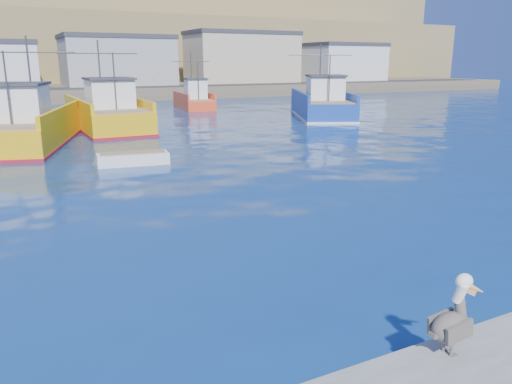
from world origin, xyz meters
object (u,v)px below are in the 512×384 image
at_px(skiff_mid, 133,160).
at_px(pelican, 453,320).
at_px(trawler_yellow_a, 29,127).
at_px(skiff_far, 327,107).
at_px(trawler_blue, 322,105).
at_px(trawler_yellow_b, 107,114).
at_px(boat_orange, 194,99).

relative_size(skiff_mid, pelican, 2.71).
relative_size(trawler_yellow_a, skiff_far, 3.18).
height_order(trawler_blue, skiff_mid, trawler_blue).
xyz_separation_m(trawler_yellow_b, pelican, (-1.45, -34.65, -0.05)).
distance_m(trawler_yellow_b, pelican, 34.68).
bearing_deg(trawler_yellow_a, boat_orange, 46.35).
relative_size(trawler_yellow_b, trawler_blue, 0.97).
bearing_deg(trawler_yellow_a, trawler_yellow_b, 44.80).
bearing_deg(trawler_blue, trawler_yellow_a, -168.05).
xyz_separation_m(trawler_yellow_b, boat_orange, (11.89, 12.79, -0.11)).
bearing_deg(trawler_yellow_a, skiff_far, 20.21).
relative_size(skiff_far, pelican, 3.08).
relative_size(trawler_yellow_a, boat_orange, 1.59).
height_order(trawler_yellow_a, trawler_blue, trawler_blue).
height_order(trawler_blue, boat_orange, trawler_blue).
relative_size(trawler_yellow_b, boat_orange, 1.55).
bearing_deg(trawler_blue, trawler_yellow_b, 178.81).
bearing_deg(skiff_mid, trawler_yellow_b, 83.55).
distance_m(trawler_yellow_a, trawler_blue, 26.06).
distance_m(skiff_mid, skiff_far, 32.78).
bearing_deg(trawler_blue, pelican, -121.64).
height_order(trawler_yellow_a, trawler_yellow_b, trawler_yellow_b).
height_order(skiff_far, pelican, pelican).
bearing_deg(skiff_far, boat_orange, 148.82).
bearing_deg(boat_orange, pelican, -105.71).
xyz_separation_m(trawler_yellow_a, skiff_far, (30.14, 11.10, -0.83)).
xyz_separation_m(trawler_yellow_a, boat_orange, (17.74, 18.60, -0.09)).
relative_size(trawler_blue, boat_orange, 1.60).
distance_m(skiff_far, pelican, 47.52).
relative_size(trawler_yellow_a, skiff_mid, 3.62).
xyz_separation_m(skiff_far, pelican, (-25.74, -39.94, 0.80)).
xyz_separation_m(trawler_yellow_a, trawler_yellow_b, (5.85, 5.81, 0.02)).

